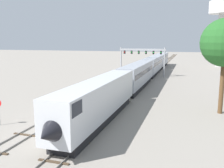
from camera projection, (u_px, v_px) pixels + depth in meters
ground_plane at (67, 132)px, 24.76m from camera, size 400.00×400.00×0.00m
track_main at (158, 69)px, 80.54m from camera, size 2.60×200.00×0.16m
track_near at (128, 77)px, 63.37m from camera, size 2.60×160.00×0.16m
passenger_train at (147, 69)px, 58.06m from camera, size 3.04×85.83×4.80m
signal_gantry at (142, 55)px, 63.72m from camera, size 12.10×0.49×7.55m
water_tower at (223, 13)px, 86.42m from camera, size 9.67×9.67×24.35m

